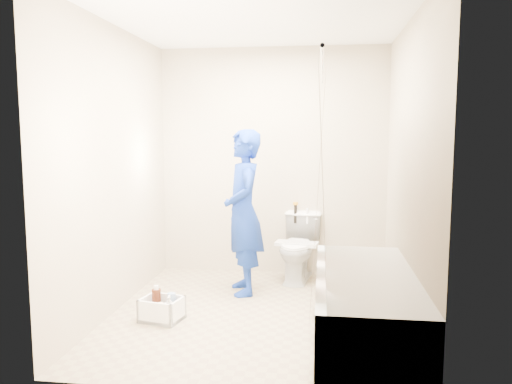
# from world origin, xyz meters

# --- Properties ---
(floor) EXTENTS (2.60, 2.60, 0.00)m
(floor) POSITION_xyz_m (0.00, 0.00, 0.00)
(floor) COLOR #9A8F6D
(floor) RESTS_ON ground
(ceiling) EXTENTS (2.40, 2.60, 0.02)m
(ceiling) POSITION_xyz_m (0.00, 0.00, 2.40)
(ceiling) COLOR white
(ceiling) RESTS_ON wall_back
(wall_back) EXTENTS (2.40, 0.02, 2.40)m
(wall_back) POSITION_xyz_m (0.00, 1.30, 1.20)
(wall_back) COLOR #B5AA8B
(wall_back) RESTS_ON ground
(wall_front) EXTENTS (2.40, 0.02, 2.40)m
(wall_front) POSITION_xyz_m (0.00, -1.30, 1.20)
(wall_front) COLOR #B5AA8B
(wall_front) RESTS_ON ground
(wall_left) EXTENTS (0.02, 2.60, 2.40)m
(wall_left) POSITION_xyz_m (-1.20, 0.00, 1.20)
(wall_left) COLOR #B5AA8B
(wall_left) RESTS_ON ground
(wall_right) EXTENTS (0.02, 2.60, 2.40)m
(wall_right) POSITION_xyz_m (1.20, 0.00, 1.20)
(wall_right) COLOR #B5AA8B
(wall_right) RESTS_ON ground
(bathtub) EXTENTS (0.70, 1.75, 0.50)m
(bathtub) POSITION_xyz_m (0.85, -0.43, 0.27)
(bathtub) COLOR silver
(bathtub) RESTS_ON ground
(curtain_rod) EXTENTS (0.02, 1.90, 0.02)m
(curtain_rod) POSITION_xyz_m (0.52, -0.43, 1.95)
(curtain_rod) COLOR silver
(curtain_rod) RESTS_ON wall_back
(shower_curtain) EXTENTS (0.06, 1.75, 1.80)m
(shower_curtain) POSITION_xyz_m (0.52, -0.43, 1.02)
(shower_curtain) COLOR silver
(shower_curtain) RESTS_ON curtain_rod
(toilet) EXTENTS (0.48, 0.72, 0.69)m
(toilet) POSITION_xyz_m (0.30, 1.03, 0.34)
(toilet) COLOR white
(toilet) RESTS_ON ground
(tank_lid) EXTENTS (0.44, 0.24, 0.03)m
(tank_lid) POSITION_xyz_m (0.28, 0.93, 0.40)
(tank_lid) COLOR white
(tank_lid) RESTS_ON toilet
(tank_internals) EXTENTS (0.17, 0.06, 0.22)m
(tank_internals) POSITION_xyz_m (0.29, 1.22, 0.68)
(tank_internals) COLOR black
(tank_internals) RESTS_ON toilet
(plumber) EXTENTS (0.53, 0.65, 1.54)m
(plumber) POSITION_xyz_m (-0.20, 0.56, 0.77)
(plumber) COLOR #103AA2
(plumber) RESTS_ON ground
(cleaning_caddy) EXTENTS (0.36, 0.31, 0.24)m
(cleaning_caddy) POSITION_xyz_m (-0.73, -0.25, 0.09)
(cleaning_caddy) COLOR white
(cleaning_caddy) RESTS_ON ground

